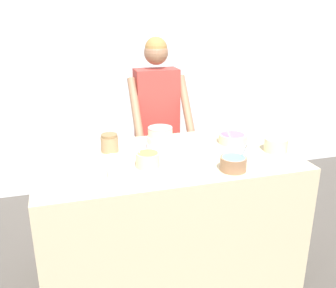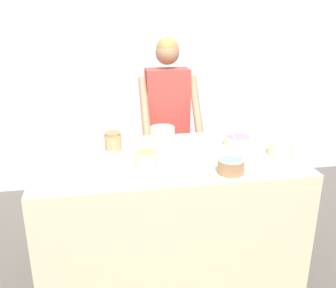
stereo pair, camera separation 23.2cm
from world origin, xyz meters
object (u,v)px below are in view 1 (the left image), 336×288
at_px(person_baker, 157,114).
at_px(frosting_bowl_blue, 233,163).
at_px(cake, 160,142).
at_px(drinking_glass, 113,167).
at_px(ceramic_plate, 243,155).
at_px(stoneware_jar, 110,143).
at_px(frosting_bowl_olive, 148,159).
at_px(frosting_bowl_purple, 233,138).
at_px(frosting_bowl_white, 276,144).

relative_size(person_baker, frosting_bowl_blue, 8.99).
bearing_deg(cake, frosting_bowl_blue, -51.17).
xyz_separation_m(drinking_glass, ceramic_plate, (0.85, 0.09, -0.06)).
distance_m(cake, frosting_bowl_blue, 0.53).
bearing_deg(cake, ceramic_plate, -24.68).
bearing_deg(cake, stoneware_jar, 162.42).
relative_size(frosting_bowl_blue, stoneware_jar, 1.49).
bearing_deg(drinking_glass, stoneware_jar, 84.70).
bearing_deg(frosting_bowl_olive, frosting_bowl_blue, -22.31).
xyz_separation_m(cake, frosting_bowl_olive, (-0.14, -0.22, -0.02)).
relative_size(frosting_bowl_olive, stoneware_jar, 1.41).
xyz_separation_m(person_baker, frosting_bowl_olive, (-0.29, -0.90, -0.02)).
height_order(frosting_bowl_blue, stoneware_jar, frosting_bowl_blue).
height_order(person_baker, frosting_bowl_purple, person_baker).
height_order(frosting_bowl_white, stoneware_jar, stoneware_jar).
bearing_deg(person_baker, frosting_bowl_white, -56.56).
relative_size(frosting_bowl_blue, frosting_bowl_olive, 1.06).
xyz_separation_m(frosting_bowl_olive, frosting_bowl_white, (0.88, 0.02, -0.00)).
bearing_deg(ceramic_plate, stoneware_jar, 158.04).
xyz_separation_m(cake, frosting_bowl_white, (0.74, -0.20, -0.02)).
xyz_separation_m(person_baker, drinking_glass, (-0.52, -1.00, -0.00)).
height_order(frosting_bowl_olive, ceramic_plate, frosting_bowl_olive).
xyz_separation_m(frosting_bowl_blue, stoneware_jar, (-0.65, 0.51, 0.01)).
bearing_deg(stoneware_jar, frosting_bowl_purple, -4.95).
bearing_deg(person_baker, ceramic_plate, -69.74).
bearing_deg(frosting_bowl_olive, frosting_bowl_white, 1.15).
relative_size(frosting_bowl_white, drinking_glass, 1.15).
xyz_separation_m(drinking_glass, stoneware_jar, (0.04, 0.42, -0.01)).
distance_m(cake, frosting_bowl_white, 0.77).
bearing_deg(person_baker, frosting_bowl_purple, -59.88).
distance_m(person_baker, ceramic_plate, 0.97).
height_order(frosting_bowl_blue, frosting_bowl_purple, frosting_bowl_purple).
distance_m(person_baker, frosting_bowl_purple, 0.76).
xyz_separation_m(frosting_bowl_olive, drinking_glass, (-0.22, -0.10, 0.02)).
height_order(frosting_bowl_olive, frosting_bowl_purple, frosting_bowl_purple).
bearing_deg(stoneware_jar, frosting_bowl_blue, -38.20).
distance_m(person_baker, frosting_bowl_white, 1.06).
xyz_separation_m(person_baker, frosting_bowl_white, (0.58, -0.89, -0.02)).
height_order(person_baker, drinking_glass, person_baker).
relative_size(frosting_bowl_olive, drinking_glass, 1.26).
height_order(cake, ceramic_plate, cake).
relative_size(frosting_bowl_olive, frosting_bowl_purple, 0.85).
xyz_separation_m(cake, frosting_bowl_blue, (0.33, -0.41, -0.03)).
bearing_deg(frosting_bowl_blue, frosting_bowl_purple, 64.89).
distance_m(drinking_glass, stoneware_jar, 0.42).
bearing_deg(frosting_bowl_blue, cake, 128.83).
bearing_deg(frosting_bowl_olive, person_baker, 71.96).
bearing_deg(ceramic_plate, person_baker, 110.26).
bearing_deg(frosting_bowl_blue, frosting_bowl_olive, 157.69).
distance_m(frosting_bowl_olive, frosting_bowl_white, 0.88).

